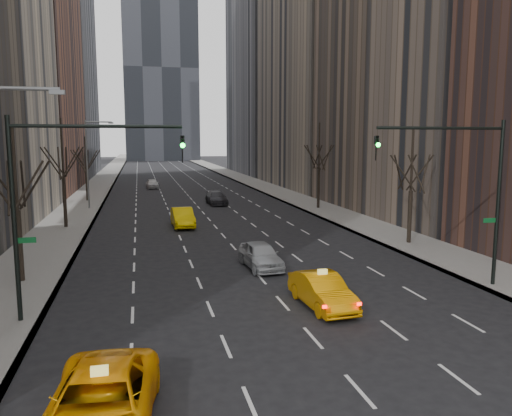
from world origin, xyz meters
TOP-DOWN VIEW (x-y plane):
  - sidewalk_left at (-12.25, 70.00)m, footprint 4.50×320.00m
  - sidewalk_right at (12.25, 70.00)m, footprint 4.50×320.00m
  - bld_left_far at (-21.50, 66.00)m, footprint 14.00×28.00m
  - bld_left_deep at (-21.50, 96.00)m, footprint 14.00×30.00m
  - bld_right_far at (21.50, 64.00)m, footprint 14.00×28.00m
  - bld_right_deep at (21.50, 95.00)m, footprint 14.00×30.00m
  - tree_lw_b at (-12.00, 18.00)m, footprint 3.36×3.50m
  - tree_lw_c at (-12.00, 34.00)m, footprint 3.36×3.50m
  - tree_lw_d at (-12.00, 52.00)m, footprint 3.36×3.50m
  - tree_rw_b at (12.00, 22.00)m, footprint 3.36×3.50m
  - tree_rw_c at (12.00, 40.00)m, footprint 3.36×3.50m
  - traffic_mast_left at (-9.11, 12.00)m, footprint 6.69×0.39m
  - traffic_mast_right at (9.11, 12.00)m, footprint 6.69×0.39m
  - streetlight_far at (-10.84, 45.00)m, footprint 2.83×0.22m
  - taxi_suv at (-7.15, 3.43)m, footprint 3.13×5.87m
  - taxi_sedan at (1.53, 11.14)m, footprint 1.85×4.54m
  - silver_sedan_ahead at (0.51, 18.19)m, footprint 2.04×4.48m
  - far_taxi at (-2.65, 32.66)m, footprint 1.78×4.80m
  - far_suv_grey at (2.25, 46.11)m, footprint 2.12×4.96m
  - far_car_white at (-4.22, 66.13)m, footprint 1.88×4.24m

SIDE VIEW (x-z plane):
  - sidewalk_left at x=-12.25m, z-range 0.00..0.15m
  - sidewalk_right at x=12.25m, z-range 0.00..0.15m
  - far_car_white at x=-4.22m, z-range 0.00..1.42m
  - far_suv_grey at x=2.25m, z-range 0.00..1.43m
  - taxi_sedan at x=1.53m, z-range 0.00..1.47m
  - silver_sedan_ahead at x=0.51m, z-range 0.00..1.49m
  - far_taxi at x=-2.65m, z-range 0.00..1.57m
  - taxi_suv at x=-7.15m, z-range 0.00..1.57m
  - tree_lw_d at x=-12.00m, z-range -0.12..7.24m
  - tree_lw_b at x=-12.00m, z-range -0.19..7.63m
  - tree_rw_b at x=12.00m, z-range -0.19..7.63m
  - tree_lw_c at x=-12.00m, z-range -0.33..8.41m
  - tree_rw_c at x=12.00m, z-range -0.33..8.41m
  - traffic_mast_left at x=-9.11m, z-range 1.49..9.49m
  - traffic_mast_right at x=9.11m, z-range 1.49..9.49m
  - streetlight_far at x=-10.84m, z-range 1.12..10.12m
  - bld_left_far at x=-21.50m, z-range 0.00..44.00m
  - bld_right_far at x=21.50m, z-range 0.00..50.00m
  - bld_right_deep at x=21.50m, z-range 0.00..58.00m
  - bld_left_deep at x=-21.50m, z-range 0.00..60.00m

